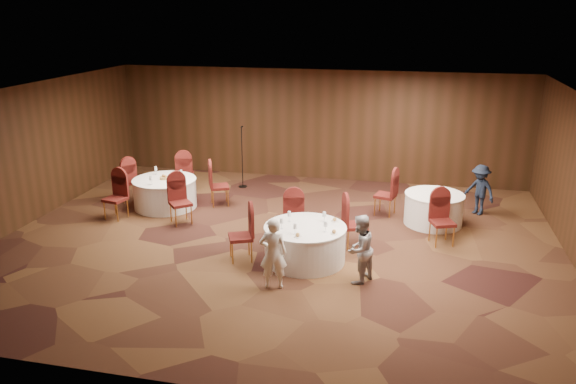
% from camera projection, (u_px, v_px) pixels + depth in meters
% --- Properties ---
extents(ground, '(12.00, 12.00, 0.00)m').
position_uv_depth(ground, '(277.00, 242.00, 12.20)').
color(ground, black).
rests_on(ground, ground).
extents(room_shell, '(12.00, 12.00, 12.00)m').
position_uv_depth(room_shell, '(276.00, 155.00, 11.59)').
color(room_shell, silver).
rests_on(room_shell, ground).
extents(table_main, '(1.64, 1.64, 0.74)m').
position_uv_depth(table_main, '(305.00, 244.00, 11.19)').
color(table_main, white).
rests_on(table_main, ground).
extents(table_left, '(1.60, 1.60, 0.74)m').
position_uv_depth(table_left, '(165.00, 193.00, 14.26)').
color(table_left, white).
rests_on(table_left, ground).
extents(table_right, '(1.37, 1.37, 0.74)m').
position_uv_depth(table_right, '(434.00, 209.00, 13.13)').
color(table_right, white).
rests_on(table_right, ground).
extents(chairs_main, '(2.85, 2.05, 1.00)m').
position_uv_depth(chairs_main, '(297.00, 225.00, 11.79)').
color(chairs_main, '#3F0F0C').
rests_on(chairs_main, ground).
extents(chairs_left, '(3.25, 2.99, 1.00)m').
position_uv_depth(chairs_left, '(165.00, 188.00, 14.22)').
color(chairs_left, '#3F0F0C').
rests_on(chairs_left, ground).
extents(chairs_right, '(1.95, 2.23, 1.00)m').
position_uv_depth(chairs_right, '(412.00, 208.00, 12.83)').
color(chairs_right, '#3F0F0C').
rests_on(chairs_right, ground).
extents(tabletop_main, '(1.15, 1.11, 0.22)m').
position_uv_depth(tabletop_main, '(311.00, 224.00, 10.93)').
color(tabletop_main, silver).
rests_on(tabletop_main, table_main).
extents(tabletop_left, '(0.85, 0.90, 0.22)m').
position_uv_depth(tabletop_left, '(164.00, 176.00, 14.12)').
color(tabletop_left, silver).
rests_on(tabletop_left, table_left).
extents(tabletop_right, '(0.08, 0.08, 0.22)m').
position_uv_depth(tabletop_right, '(445.00, 192.00, 12.65)').
color(tabletop_right, silver).
rests_on(tabletop_right, table_right).
extents(mic_stand, '(0.24, 0.24, 1.75)m').
position_uv_depth(mic_stand, '(242.00, 169.00, 15.81)').
color(mic_stand, black).
rests_on(mic_stand, ground).
extents(woman_a, '(0.55, 0.42, 1.35)m').
position_uv_depth(woman_a, '(273.00, 253.00, 10.02)').
color(woman_a, white).
rests_on(woman_a, ground).
extents(woman_b, '(0.74, 0.80, 1.31)m').
position_uv_depth(woman_b, '(360.00, 249.00, 10.25)').
color(woman_b, '#A6A5AA').
rests_on(woman_b, ground).
extents(man_c, '(0.92, 0.88, 1.25)m').
position_uv_depth(man_c, '(480.00, 190.00, 13.69)').
color(man_c, black).
rests_on(man_c, ground).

